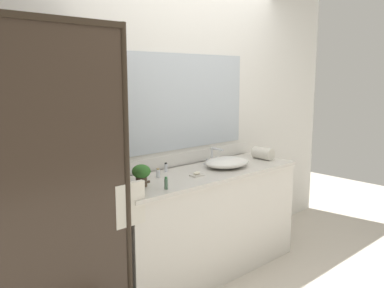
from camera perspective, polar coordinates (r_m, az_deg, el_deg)
The scene contains 12 objects.
ground_plane at distance 3.69m, azimuth 1.80°, elevation -17.61°, with size 8.00×8.00×0.00m, color beige.
wall_back_with_mirror at distance 3.56m, azimuth -1.97°, elevation 3.39°, with size 4.40×0.06×2.60m.
vanity_cabinet at distance 3.52m, azimuth 1.73°, elevation -11.02°, with size 1.80×0.58×0.90m.
shower_enclosure at distance 2.48m, azimuth -16.63°, elevation -6.40°, with size 1.20×0.59×2.00m.
sink_basin at distance 3.54m, azimuth 4.99°, elevation -2.59°, with size 0.43×0.33×0.09m, color white.
faucet at distance 3.65m, azimuth 2.96°, elevation -2.02°, with size 0.17×0.16×0.15m.
potted_plant at distance 2.93m, azimuth -7.18°, elevation -4.15°, with size 0.14×0.14×0.16m.
soap_dish at distance 3.22m, azimuth 0.67°, elevation -4.31°, with size 0.10×0.07×0.04m.
amenity_bottle_lotion at distance 2.85m, azimuth -3.69°, elevation -5.59°, with size 0.02×0.02×0.09m.
amenity_bottle_shampoo at distance 3.35m, azimuth -3.72°, elevation -3.35°, with size 0.03×0.03×0.08m.
amenity_bottle_body_wash at distance 3.18m, azimuth -4.83°, elevation -4.12°, with size 0.03×0.03×0.07m.
rolled_towel_near_edge at distance 3.92m, azimuth 10.00°, elevation -1.33°, with size 0.11×0.11×0.21m, color silver.
Camera 1 is at (-2.30, -2.34, 1.69)m, focal length 37.69 mm.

